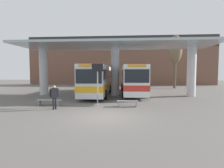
{
  "coord_description": "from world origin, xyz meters",
  "views": [
    {
      "loc": [
        1.23,
        -10.15,
        2.64
      ],
      "look_at": [
        0.0,
        5.38,
        1.6
      ],
      "focal_mm": 28.0,
      "sensor_mm": 36.0,
      "label": 1
    }
  ],
  "objects_px": {
    "info_sign_platform": "(98,76)",
    "pedestrian_waiting": "(54,95)",
    "waiting_bench_near_pillar": "(128,102)",
    "transit_bus_left_bay": "(98,79)",
    "transit_bus_center_bay": "(132,78)",
    "waiting_bench_mid_platform": "(49,101)",
    "poplar_tree_behind_left": "(175,50)"
  },
  "relations": [
    {
      "from": "waiting_bench_mid_platform",
      "to": "poplar_tree_behind_left",
      "type": "distance_m",
      "value": 22.41
    },
    {
      "from": "waiting_bench_mid_platform",
      "to": "info_sign_platform",
      "type": "relative_size",
      "value": 0.59
    },
    {
      "from": "waiting_bench_mid_platform",
      "to": "info_sign_platform",
      "type": "height_order",
      "value": "info_sign_platform"
    },
    {
      "from": "waiting_bench_near_pillar",
      "to": "poplar_tree_behind_left",
      "type": "xyz_separation_m",
      "value": [
        7.95,
        16.31,
        5.93
      ]
    },
    {
      "from": "transit_bus_center_bay",
      "to": "waiting_bench_near_pillar",
      "type": "distance_m",
      "value": 8.72
    },
    {
      "from": "pedestrian_waiting",
      "to": "waiting_bench_near_pillar",
      "type": "bearing_deg",
      "value": -9.73
    },
    {
      "from": "transit_bus_left_bay",
      "to": "waiting_bench_near_pillar",
      "type": "relative_size",
      "value": 6.66
    },
    {
      "from": "waiting_bench_near_pillar",
      "to": "info_sign_platform",
      "type": "height_order",
      "value": "info_sign_platform"
    },
    {
      "from": "transit_bus_left_bay",
      "to": "transit_bus_center_bay",
      "type": "xyz_separation_m",
      "value": [
        4.05,
        1.84,
        0.01
      ]
    },
    {
      "from": "waiting_bench_mid_platform",
      "to": "pedestrian_waiting",
      "type": "bearing_deg",
      "value": -53.5
    },
    {
      "from": "waiting_bench_near_pillar",
      "to": "info_sign_platform",
      "type": "bearing_deg",
      "value": 175.56
    },
    {
      "from": "transit_bus_left_bay",
      "to": "waiting_bench_mid_platform",
      "type": "height_order",
      "value": "transit_bus_left_bay"
    },
    {
      "from": "transit_bus_center_bay",
      "to": "transit_bus_left_bay",
      "type": "bearing_deg",
      "value": 22.32
    },
    {
      "from": "waiting_bench_mid_platform",
      "to": "info_sign_platform",
      "type": "distance_m",
      "value": 4.36
    },
    {
      "from": "transit_bus_center_bay",
      "to": "waiting_bench_near_pillar",
      "type": "relative_size",
      "value": 7.49
    },
    {
      "from": "info_sign_platform",
      "to": "transit_bus_left_bay",
      "type": "bearing_deg",
      "value": 99.25
    },
    {
      "from": "transit_bus_center_bay",
      "to": "poplar_tree_behind_left",
      "type": "height_order",
      "value": "poplar_tree_behind_left"
    },
    {
      "from": "transit_bus_center_bay",
      "to": "pedestrian_waiting",
      "type": "height_order",
      "value": "transit_bus_center_bay"
    },
    {
      "from": "pedestrian_waiting",
      "to": "poplar_tree_behind_left",
      "type": "relative_size",
      "value": 0.2
    },
    {
      "from": "transit_bus_center_bay",
      "to": "info_sign_platform",
      "type": "height_order",
      "value": "transit_bus_center_bay"
    },
    {
      "from": "info_sign_platform",
      "to": "pedestrian_waiting",
      "type": "relative_size",
      "value": 1.93
    },
    {
      "from": "transit_bus_left_bay",
      "to": "info_sign_platform",
      "type": "height_order",
      "value": "transit_bus_left_bay"
    },
    {
      "from": "waiting_bench_near_pillar",
      "to": "poplar_tree_behind_left",
      "type": "relative_size",
      "value": 0.19
    },
    {
      "from": "info_sign_platform",
      "to": "poplar_tree_behind_left",
      "type": "distance_m",
      "value": 19.54
    },
    {
      "from": "waiting_bench_mid_platform",
      "to": "pedestrian_waiting",
      "type": "xyz_separation_m",
      "value": [
        1.03,
        -1.39,
        0.7
      ]
    },
    {
      "from": "transit_bus_center_bay",
      "to": "pedestrian_waiting",
      "type": "xyz_separation_m",
      "value": [
        -5.83,
        -9.95,
        -0.84
      ]
    },
    {
      "from": "poplar_tree_behind_left",
      "to": "waiting_bench_near_pillar",
      "type": "bearing_deg",
      "value": -115.98
    },
    {
      "from": "waiting_bench_mid_platform",
      "to": "pedestrian_waiting",
      "type": "relative_size",
      "value": 1.14
    },
    {
      "from": "waiting_bench_mid_platform",
      "to": "waiting_bench_near_pillar",
      "type": "bearing_deg",
      "value": -0.0
    },
    {
      "from": "info_sign_platform",
      "to": "poplar_tree_behind_left",
      "type": "bearing_deg",
      "value": 57.42
    },
    {
      "from": "waiting_bench_mid_platform",
      "to": "poplar_tree_behind_left",
      "type": "height_order",
      "value": "poplar_tree_behind_left"
    },
    {
      "from": "waiting_bench_mid_platform",
      "to": "pedestrian_waiting",
      "type": "distance_m",
      "value": 1.87
    }
  ]
}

